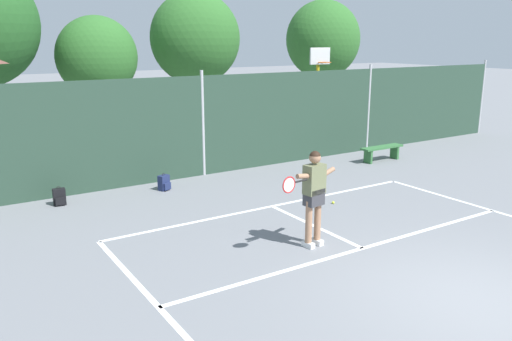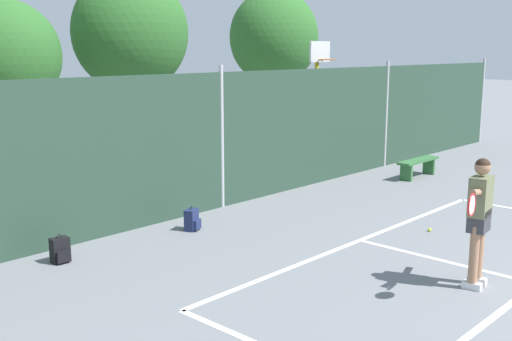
% 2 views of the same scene
% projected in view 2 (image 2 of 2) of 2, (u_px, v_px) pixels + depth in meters
% --- Properties ---
extents(chainlink_fence, '(26.09, 0.09, 3.01)m').
position_uv_depth(chainlink_fence, '(222.00, 141.00, 12.99)').
color(chainlink_fence, '#284233').
rests_on(chainlink_fence, ground).
extents(basketball_hoop, '(0.90, 0.67, 3.55)m').
position_uv_depth(basketball_hoop, '(318.00, 84.00, 18.22)').
color(basketball_hoop, yellow).
rests_on(basketball_hoop, ground).
extents(treeline_backdrop, '(26.56, 4.24, 6.75)m').
position_uv_depth(treeline_backdrop, '(34.00, 30.00, 19.08)').
color(treeline_backdrop, brown).
rests_on(treeline_backdrop, ground).
extents(tennis_player, '(1.42, 0.38, 1.85)m').
position_uv_depth(tennis_player, '(479.00, 211.00, 8.58)').
color(tennis_player, silver).
rests_on(tennis_player, ground).
extents(tennis_ball, '(0.07, 0.07, 0.07)m').
position_uv_depth(tennis_ball, '(430.00, 230.00, 11.45)').
color(tennis_ball, '#CCE033').
rests_on(tennis_ball, ground).
extents(backpack_black, '(0.29, 0.26, 0.46)m').
position_uv_depth(backpack_black, '(60.00, 251.00, 9.76)').
color(backpack_black, black).
rests_on(backpack_black, ground).
extents(backpack_navy, '(0.33, 0.32, 0.46)m').
position_uv_depth(backpack_navy, '(192.00, 220.00, 11.50)').
color(backpack_navy, navy).
rests_on(backpack_navy, ground).
extents(courtside_bench, '(1.60, 0.36, 0.48)m').
position_uv_depth(courtside_bench, '(418.00, 164.00, 16.24)').
color(courtside_bench, '#336B38').
rests_on(courtside_bench, ground).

